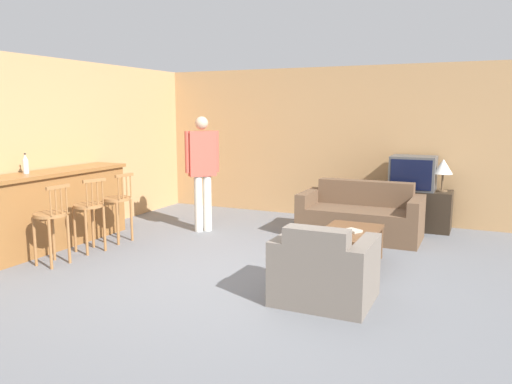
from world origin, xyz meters
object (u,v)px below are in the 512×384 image
at_px(bar_chair_mid, 89,211).
at_px(armchair_near, 324,272).
at_px(bar_chair_near, 51,221).
at_px(tv_unit, 411,209).
at_px(couch_far, 361,217).
at_px(tv, 413,173).
at_px(coffee_table, 349,235).
at_px(person_by_window, 202,166).
at_px(bottle, 26,164).
at_px(book_on_table, 353,231).
at_px(table_lamp, 443,167).
at_px(bar_chair_far, 118,204).

xyz_separation_m(bar_chair_mid, armchair_near, (3.34, -0.41, -0.24)).
xyz_separation_m(bar_chair_near, tv_unit, (3.69, 3.78, -0.23)).
relative_size(couch_far, tv, 2.57).
relative_size(coffee_table, person_by_window, 0.58).
bearing_deg(couch_far, coffee_table, -82.53).
height_order(armchair_near, bottle, bottle).
height_order(bar_chair_near, book_on_table, bar_chair_near).
distance_m(coffee_table, tv_unit, 2.37).
bearing_deg(table_lamp, bar_chair_far, -147.98).
distance_m(coffee_table, table_lamp, 2.56).
relative_size(bottle, table_lamp, 0.52).
relative_size(bar_chair_mid, coffee_table, 0.96).
bearing_deg(table_lamp, coffee_table, -110.17).
bearing_deg(bar_chair_near, book_on_table, 23.09).
xyz_separation_m(coffee_table, table_lamp, (0.86, 2.33, 0.62)).
bearing_deg(bottle, tv_unit, 38.24).
relative_size(bar_chair_far, bottle, 3.77).
bearing_deg(armchair_near, couch_far, 95.44).
distance_m(bar_chair_mid, tv, 4.86).
bearing_deg(bar_chair_near, tv, 45.68).
xyz_separation_m(armchair_near, coffee_table, (-0.06, 1.23, 0.07)).
distance_m(bar_chair_near, tv, 5.30).
bearing_deg(bottle, bar_chair_far, 51.16).
bearing_deg(book_on_table, couch_far, 99.29).
xyz_separation_m(couch_far, coffee_table, (0.19, -1.45, 0.08)).
height_order(bar_chair_near, tv, tv).
relative_size(couch_far, bottle, 6.65).
bearing_deg(table_lamp, armchair_near, -102.53).
distance_m(bar_chair_mid, table_lamp, 5.21).
distance_m(bar_chair_near, person_by_window, 2.44).
height_order(bar_chair_mid, coffee_table, bar_chair_mid).
relative_size(bar_chair_mid, person_by_window, 0.56).
bearing_deg(coffee_table, armchair_near, -86.97).
relative_size(tv_unit, book_on_table, 5.26).
xyz_separation_m(bar_chair_mid, bottle, (-0.72, -0.33, 0.62)).
relative_size(tv_unit, person_by_window, 0.68).
bearing_deg(bar_chair_mid, tv_unit, 40.44).
bearing_deg(armchair_near, bar_chair_far, 163.75).
height_order(couch_far, coffee_table, couch_far).
distance_m(tv_unit, person_by_window, 3.37).
distance_m(bottle, book_on_table, 4.26).
xyz_separation_m(table_lamp, person_by_window, (-3.36, -1.52, 0.02)).
distance_m(coffee_table, person_by_window, 2.71).
height_order(tv, book_on_table, tv).
distance_m(bar_chair_mid, book_on_table, 3.42).
xyz_separation_m(coffee_table, tv, (0.42, 2.33, 0.52)).
bearing_deg(tv, bottle, -141.78).
relative_size(bar_chair_near, table_lamp, 1.98).
bearing_deg(coffee_table, couch_far, 97.47).
distance_m(bar_chair_near, couch_far, 4.24).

